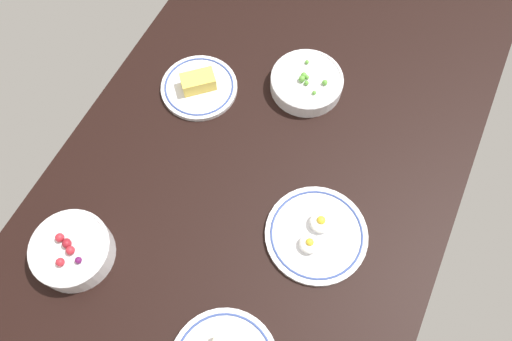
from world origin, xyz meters
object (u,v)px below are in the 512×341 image
object	(u,v)px
bowl_berries	(72,251)
plate_cheese	(199,86)
plate_eggs	(316,234)
bowl_peas	(307,82)

from	to	relation	value
bowl_berries	plate_cheese	bearing A→B (deg)	-4.19
plate_cheese	plate_eggs	size ratio (longest dim) A/B	0.85
plate_eggs	bowl_peas	distance (cm)	38.53
plate_eggs	bowl_berries	distance (cm)	51.37
plate_cheese	bowl_peas	xyz separation A→B (cm)	(11.81, -23.79, 0.96)
bowl_berries	bowl_peas	size ratio (longest dim) A/B	0.93
plate_eggs	bowl_berries	bearing A→B (deg)	120.18
plate_cheese	bowl_berries	size ratio (longest dim) A/B	1.14
plate_cheese	bowl_berries	xyz separation A→B (cm)	(-48.55, 3.56, 1.89)
plate_eggs	plate_cheese	bearing A→B (deg)	60.87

